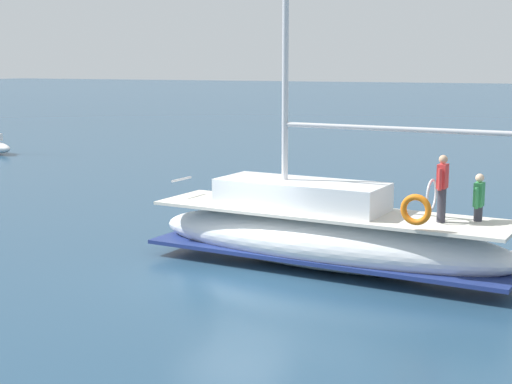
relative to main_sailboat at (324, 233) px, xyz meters
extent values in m
plane|color=navy|center=(-1.80, 1.65, -0.90)|extent=(400.00, 400.00, 0.00)
ellipsoid|color=silver|center=(0.00, -0.07, -0.20)|extent=(2.78, 9.69, 1.40)
cube|color=navy|center=(0.00, -0.07, -0.52)|extent=(2.79, 9.50, 0.10)
cube|color=beige|center=(0.00, -0.07, 0.54)|extent=(2.57, 9.20, 0.08)
cube|color=silver|center=(0.03, 0.65, 0.93)|extent=(1.85, 4.38, 0.70)
cylinder|color=#B7B7BC|center=(-0.07, -1.75, 2.70)|extent=(0.35, 5.76, 0.12)
cylinder|color=silver|center=(0.17, 4.34, 1.05)|extent=(0.90, 0.10, 0.06)
torus|color=orange|center=(-1.28, -2.67, 1.05)|extent=(0.17, 0.70, 0.70)
cylinder|color=#33333D|center=(-0.12, -2.95, 0.98)|extent=(0.20, 0.20, 0.80)
cube|color=red|center=(-0.12, -2.95, 1.66)|extent=(0.33, 0.21, 0.56)
sphere|color=tan|center=(-0.12, -2.95, 2.05)|extent=(0.20, 0.20, 0.20)
cylinder|color=red|center=(-0.34, -2.94, 1.61)|extent=(0.09, 0.09, 0.50)
cylinder|color=red|center=(0.10, -2.96, 1.61)|extent=(0.09, 0.09, 0.50)
cylinder|color=#33333D|center=(0.41, -3.69, 0.75)|extent=(0.20, 0.20, 0.35)
cube|color=#338C4C|center=(0.41, -3.69, 1.21)|extent=(0.33, 0.21, 0.56)
sphere|color=beige|center=(0.41, -3.69, 1.60)|extent=(0.20, 0.20, 0.20)
cylinder|color=#338C4C|center=(0.19, -3.68, 1.16)|extent=(0.09, 0.09, 0.50)
cylinder|color=#338C4C|center=(0.63, -3.70, 1.16)|extent=(0.09, 0.09, 0.50)
torus|color=silver|center=(-0.11, -2.71, 1.20)|extent=(0.76, 0.09, 0.76)
ellipsoid|color=silver|center=(2.91, -4.17, -0.75)|extent=(0.39, 0.36, 0.16)
sphere|color=silver|center=(2.76, -4.06, -0.72)|extent=(0.11, 0.11, 0.11)
cone|color=gold|center=(2.71, -4.02, -0.73)|extent=(0.08, 0.07, 0.04)
cube|color=#9E9993|center=(3.10, -3.92, -0.73)|extent=(0.49, 0.58, 0.16)
camera|label=1|loc=(-17.39, -6.92, 4.19)|focal=53.09mm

